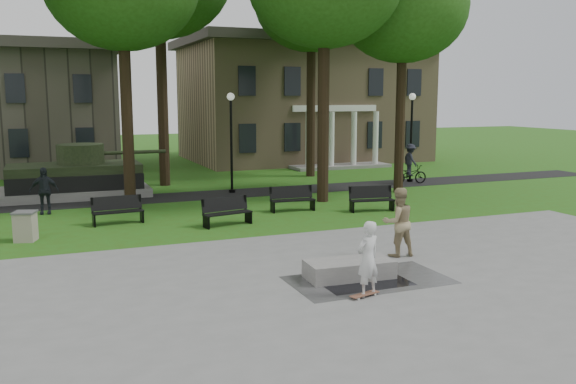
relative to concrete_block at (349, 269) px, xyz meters
The scene contains 21 objects.
ground 2.33m from the concrete_block, 69.85° to the left, with size 120.00×120.00×0.00m, color #2C5213.
plaza 2.94m from the concrete_block, 74.20° to the right, with size 22.00×16.00×0.02m, color gray.
footpath 14.20m from the concrete_block, 86.77° to the left, with size 44.00×2.60×0.01m, color black.
building_right 30.45m from the concrete_block, 69.03° to the left, with size 17.00×12.00×8.60m.
tree_3 16.84m from the concrete_block, 53.00° to the left, with size 6.00×6.00×11.19m.
tree_5 22.16m from the concrete_block, 68.66° to the left, with size 6.40×6.40×12.44m.
lamp_mid 14.76m from the concrete_block, 84.87° to the left, with size 0.36×0.36×4.73m.
lamp_right 18.54m from the concrete_block, 52.03° to the left, with size 0.36×0.36×4.73m.
tank_monument 17.15m from the concrete_block, 109.28° to the left, with size 7.45×3.40×2.40m.
puddle 0.63m from the concrete_block, 73.43° to the right, with size 2.20×1.20×0.00m, color black.
concrete_block is the anchor object (origin of this frame).
skateboard 1.52m from the concrete_block, 104.21° to the right, with size 0.78×0.20×0.07m, color brown.
skateboarder 1.57m from the concrete_block, 100.97° to the right, with size 0.64×0.42×1.75m, color silver.
friend_watching 2.78m from the concrete_block, 31.18° to the left, with size 0.97×0.75×1.99m, color tan.
pedestrian_walker 14.03m from the concrete_block, 120.22° to the left, with size 1.08×0.45×1.84m, color black.
cyclist 17.61m from the concrete_block, 51.85° to the left, with size 1.94×1.11×2.11m.
park_bench_0 10.23m from the concrete_block, 116.89° to the left, with size 1.83×0.65×1.00m.
park_bench_1 7.48m from the concrete_block, 97.92° to the left, with size 1.85×0.88×1.00m.
park_bench_2 9.32m from the concrete_block, 76.54° to the left, with size 1.82×0.61×1.00m.
park_bench_3 9.37m from the concrete_block, 56.96° to the left, with size 1.85×0.80×1.00m.
trash_bin 10.70m from the concrete_block, 135.77° to the left, with size 0.83×0.83×0.96m.
Camera 1 is at (-7.83, -15.41, 4.56)m, focal length 38.00 mm.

